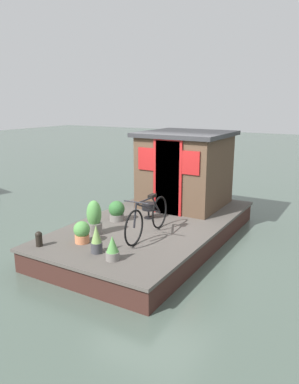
# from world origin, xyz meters

# --- Properties ---
(ground_plane) EXTENTS (60.00, 60.00, 0.00)m
(ground_plane) POSITION_xyz_m (0.00, 0.00, 0.00)
(ground_plane) COLOR #47564C
(houseboat_deck) EXTENTS (5.31, 2.87, 0.46)m
(houseboat_deck) POSITION_xyz_m (0.00, 0.00, 0.23)
(houseboat_deck) COLOR #4C4742
(houseboat_deck) RESTS_ON ground_plane
(houseboat_cabin) EXTENTS (2.07, 2.05, 1.83)m
(houseboat_cabin) POSITION_xyz_m (1.54, 0.00, 1.39)
(houseboat_cabin) COLOR #4C3828
(houseboat_cabin) RESTS_ON houseboat_deck
(bicycle) EXTENTS (1.74, 0.50, 0.81)m
(bicycle) POSITION_xyz_m (-0.86, -0.35, 0.84)
(bicycle) COLOR black
(bicycle) RESTS_ON houseboat_deck
(potted_plant_mint) EXTENTS (0.23, 0.23, 0.42)m
(potted_plant_mint) POSITION_xyz_m (-2.10, -0.42, 0.66)
(potted_plant_mint) COLOR slate
(potted_plant_mint) RESTS_ON houseboat_deck
(potted_plant_rosemary) EXTENTS (0.35, 0.35, 0.44)m
(potted_plant_rosemary) POSITION_xyz_m (-0.37, 0.74, 0.68)
(potted_plant_rosemary) COLOR slate
(potted_plant_rosemary) RESTS_ON houseboat_deck
(potted_plant_sage) EXTENTS (0.30, 0.30, 0.68)m
(potted_plant_sage) POSITION_xyz_m (-1.28, 0.62, 0.78)
(potted_plant_sage) COLOR slate
(potted_plant_sage) RESTS_ON houseboat_deck
(potted_plant_ivy) EXTENTS (0.20, 0.20, 0.51)m
(potted_plant_ivy) POSITION_xyz_m (-2.00, 0.00, 0.70)
(potted_plant_ivy) COLOR #38383D
(potted_plant_ivy) RESTS_ON houseboat_deck
(potted_plant_basil) EXTENTS (0.30, 0.30, 0.41)m
(potted_plant_basil) POSITION_xyz_m (-1.77, 0.53, 0.67)
(potted_plant_basil) COLOR #C6754C
(potted_plant_basil) RESTS_ON houseboat_deck
(charcoal_grill) EXTENTS (0.31, 0.31, 0.35)m
(charcoal_grill) POSITION_xyz_m (0.13, 0.21, 0.72)
(charcoal_grill) COLOR black
(charcoal_grill) RESTS_ON houseboat_deck
(mooring_bollard) EXTENTS (0.13, 0.13, 0.28)m
(mooring_bollard) POSITION_xyz_m (-2.30, 1.08, 0.61)
(mooring_bollard) COLOR black
(mooring_bollard) RESTS_ON houseboat_deck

